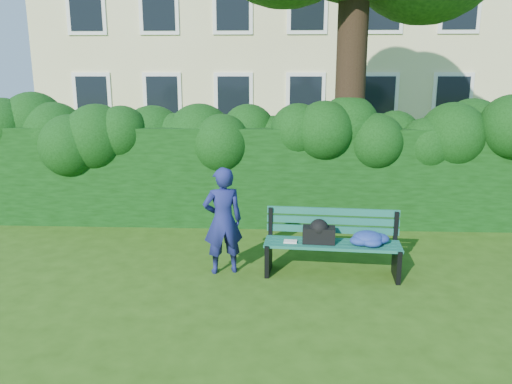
{
  "coord_description": "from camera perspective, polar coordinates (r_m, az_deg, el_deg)",
  "views": [
    {
      "loc": [
        0.36,
        -6.91,
        2.72
      ],
      "look_at": [
        0.0,
        0.6,
        0.95
      ],
      "focal_mm": 35.0,
      "sensor_mm": 36.0,
      "label": 1
    }
  ],
  "objects": [
    {
      "name": "park_bench",
      "position": [
        7.0,
        9.42,
        -5.45
      ],
      "size": [
        1.89,
        0.71,
        0.89
      ],
      "rotation": [
        0.0,
        0.0,
        -0.08
      ],
      "color": "#0E473B",
      "rests_on": "ground"
    },
    {
      "name": "man_reading",
      "position": [
        6.92,
        -3.81,
        -3.28
      ],
      "size": [
        0.63,
        0.5,
        1.51
      ],
      "primitive_type": "imported",
      "rotation": [
        0.0,
        0.0,
        3.43
      ],
      "color": "navy",
      "rests_on": "ground"
    },
    {
      "name": "ground",
      "position": [
        7.44,
        -0.22,
        -8.21
      ],
      "size": [
        80.0,
        80.0,
        0.0
      ],
      "primitive_type": "plane",
      "color": "#2B4E11",
      "rests_on": "ground"
    },
    {
      "name": "hedge",
      "position": [
        9.3,
        0.47,
        1.96
      ],
      "size": [
        10.0,
        1.0,
        1.8
      ],
      "color": "black",
      "rests_on": "ground"
    }
  ]
}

